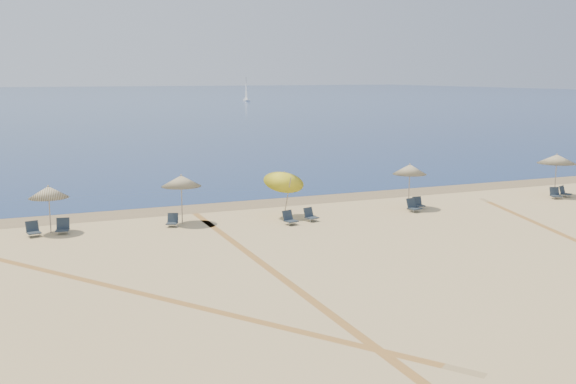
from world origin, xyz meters
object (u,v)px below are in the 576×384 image
chair_10 (564,192)px  chair_3 (63,227)px  umbrella_1 (48,192)px  umbrella_2 (181,181)px  chair_5 (289,218)px  chair_6 (310,215)px  umbrella_3 (284,178)px  chair_4 (172,221)px  chair_8 (418,203)px  chair_9 (555,194)px  umbrella_5 (557,159)px  umbrella_4 (410,169)px  sailboat_1 (246,94)px  chair_7 (413,206)px  chair_2 (33,230)px

chair_10 → chair_3: bearing=155.1°
umbrella_1 → umbrella_2: bearing=-3.3°
chair_5 → chair_6: size_ratio=1.01×
chair_6 → umbrella_3: bearing=104.8°
chair_4 → chair_6: (6.84, -1.47, 0.02)m
umbrella_1 → chair_5: umbrella_1 is taller
umbrella_2 → chair_8: umbrella_2 is taller
umbrella_3 → chair_4: 6.24m
umbrella_2 → chair_4: umbrella_2 is taller
chair_5 → umbrella_2: bearing=139.6°
umbrella_1 → chair_9: size_ratio=2.87×
umbrella_5 → chair_10: umbrella_5 is taller
chair_9 → chair_10: 1.02m
chair_4 → chair_3: bearing=-160.9°
chair_4 → chair_6: bearing=12.4°
umbrella_4 → chair_8: bearing=-22.2°
umbrella_3 → umbrella_4: size_ratio=1.09×
umbrella_5 → sailboat_1: (31.12, 149.76, -0.26)m
umbrella_1 → chair_5: 11.62m
chair_3 → chair_5: chair_3 is taller
umbrella_2 → chair_6: 6.79m
umbrella_1 → chair_3: size_ratio=2.89×
umbrella_3 → chair_7: umbrella_3 is taller
chair_4 → umbrella_5: bearing=22.8°
chair_3 → chair_7: chair_7 is taller
chair_3 → chair_9: size_ratio=0.99×
umbrella_4 → umbrella_5: (10.47, -0.14, 0.10)m
umbrella_4 → umbrella_5: bearing=-0.8°
chair_5 → chair_9: size_ratio=0.99×
umbrella_4 → chair_8: (0.50, -0.20, -1.93)m
umbrella_4 → chair_8: size_ratio=3.86×
umbrella_2 → umbrella_3: umbrella_3 is taller
chair_6 → umbrella_5: bearing=-15.2°
chair_7 → chair_9: (10.15, 0.05, -0.02)m
sailboat_1 → chair_4: bearing=-103.0°
chair_7 → chair_9: bearing=-11.9°
umbrella_2 → umbrella_5: 23.21m
chair_3 → umbrella_5: bearing=8.7°
chair_5 → chair_9: bearing=-14.4°
chair_6 → chair_8: chair_6 is taller
chair_10 → sailboat_1: bearing=56.7°
chair_6 → umbrella_2: bearing=145.2°
umbrella_4 → chair_5: (-7.78, -1.23, -1.91)m
umbrella_2 → chair_9: size_ratio=3.12×
chair_2 → umbrella_1: bearing=13.4°
umbrella_3 → umbrella_4: 7.37m
umbrella_3 → chair_4: bearing=179.1°
chair_6 → umbrella_1: bearing=152.0°
umbrella_2 → chair_5: (4.93, -2.26, -1.87)m
chair_5 → chair_8: size_ratio=1.21×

